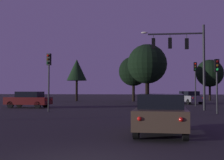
{
  "coord_description": "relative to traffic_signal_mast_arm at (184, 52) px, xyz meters",
  "views": [
    {
      "loc": [
        1.49,
        -6.55,
        1.68
      ],
      "look_at": [
        -1.93,
        20.1,
        2.55
      ],
      "focal_mm": 48.96,
      "sensor_mm": 36.0,
      "label": 1
    }
  ],
  "objects": [
    {
      "name": "tree_left_far",
      "position": [
        -5.33,
        18.73,
        -0.44
      ],
      "size": [
        4.32,
        4.32,
        6.57
      ],
      "color": "black",
      "rests_on": "ground"
    },
    {
      "name": "car_crossing_left",
      "position": [
        -14.17,
        1.53,
        -4.04
      ],
      "size": [
        4.35,
        2.19,
        1.52
      ],
      "color": "#4C0F0F",
      "rests_on": "ground"
    },
    {
      "name": "traffic_signal_mast_arm",
      "position": [
        0.0,
        0.0,
        0.0
      ],
      "size": [
        5.27,
        0.4,
        7.08
      ],
      "color": "#232326",
      "rests_on": "ground"
    },
    {
      "name": "traffic_light_corner_left",
      "position": [
        1.82,
        -3.73,
        -2.09
      ],
      "size": [
        0.35,
        0.38,
        3.84
      ],
      "color": "#232326",
      "rests_on": "ground"
    },
    {
      "name": "ground_plane",
      "position": [
        -4.26,
        5.19,
        -4.83
      ],
      "size": [
        168.0,
        168.0,
        0.0
      ],
      "primitive_type": "plane",
      "color": "#262326",
      "rests_on": "ground"
    },
    {
      "name": "tree_behind_sign",
      "position": [
        -3.21,
        9.43,
        -0.18
      ],
      "size": [
        4.56,
        4.56,
        6.95
      ],
      "color": "black",
      "rests_on": "ground"
    },
    {
      "name": "tree_center_horizon",
      "position": [
        -13.77,
        18.47,
        -0.2
      ],
      "size": [
        3.0,
        3.0,
        6.25
      ],
      "color": "black",
      "rests_on": "ground"
    },
    {
      "name": "car_far_lane",
      "position": [
        1.69,
        11.49,
        -4.04
      ],
      "size": [
        3.22,
        4.37,
        1.52
      ],
      "color": "gray",
      "rests_on": "ground"
    },
    {
      "name": "car_nearside_lane",
      "position": [
        -2.39,
        -14.07,
        -4.04
      ],
      "size": [
        2.06,
        4.4,
        1.52
      ],
      "color": "#473828",
      "rests_on": "ground"
    },
    {
      "name": "tree_lot_edge",
      "position": [
        6.37,
        23.53,
        -0.54
      ],
      "size": [
        4.28,
        4.28,
        6.44
      ],
      "color": "black",
      "rests_on": "ground"
    },
    {
      "name": "traffic_light_corner_right",
      "position": [
        -10.58,
        -3.29,
        -1.67
      ],
      "size": [
        0.35,
        0.38,
        4.48
      ],
      "color": "#232326",
      "rests_on": "ground"
    },
    {
      "name": "traffic_light_median",
      "position": [
        1.73,
        6.12,
        -1.65
      ],
      "size": [
        0.31,
        0.36,
        4.51
      ],
      "color": "#232326",
      "rests_on": "ground"
    }
  ]
}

